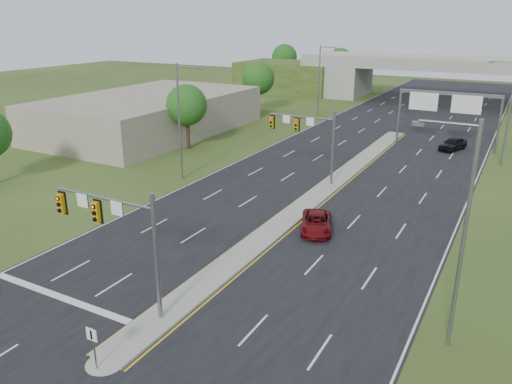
{
  "coord_description": "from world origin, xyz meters",
  "views": [
    {
      "loc": [
        15.09,
        -17.23,
        14.96
      ],
      "look_at": [
        -1.19,
        12.54,
        3.0
      ],
      "focal_mm": 35.0,
      "sensor_mm": 36.0,
      "label": 1
    }
  ],
  "objects_px": {
    "keep_right_sign": "(93,342)",
    "overpass": "(439,83)",
    "car_far_c": "(453,144)",
    "signal_mast_far": "(310,134)",
    "signal_mast_near": "(119,229)",
    "car_far_a": "(316,223)",
    "sign_gantry": "(447,104)"
  },
  "relations": [
    {
      "from": "sign_gantry",
      "to": "car_far_c",
      "type": "bearing_deg",
      "value": -23.73
    },
    {
      "from": "car_far_a",
      "to": "keep_right_sign",
      "type": "bearing_deg",
      "value": -119.15
    },
    {
      "from": "signal_mast_near",
      "to": "keep_right_sign",
      "type": "bearing_deg",
      "value": -63.06
    },
    {
      "from": "signal_mast_far",
      "to": "keep_right_sign",
      "type": "height_order",
      "value": "signal_mast_far"
    },
    {
      "from": "car_far_c",
      "to": "car_far_a",
      "type": "bearing_deg",
      "value": -80.77
    },
    {
      "from": "signal_mast_near",
      "to": "signal_mast_far",
      "type": "relative_size",
      "value": 1.0
    },
    {
      "from": "keep_right_sign",
      "to": "sign_gantry",
      "type": "height_order",
      "value": "sign_gantry"
    },
    {
      "from": "signal_mast_far",
      "to": "car_far_c",
      "type": "bearing_deg",
      "value": 62.24
    },
    {
      "from": "signal_mast_far",
      "to": "car_far_c",
      "type": "relative_size",
      "value": 1.58
    },
    {
      "from": "signal_mast_far",
      "to": "overpass",
      "type": "height_order",
      "value": "overpass"
    },
    {
      "from": "sign_gantry",
      "to": "car_far_c",
      "type": "distance_m",
      "value": 4.68
    },
    {
      "from": "overpass",
      "to": "car_far_c",
      "type": "bearing_deg",
      "value": -77.41
    },
    {
      "from": "signal_mast_near",
      "to": "car_far_a",
      "type": "xyz_separation_m",
      "value": [
        5.03,
        14.61,
        -4.06
      ]
    },
    {
      "from": "sign_gantry",
      "to": "overpass",
      "type": "xyz_separation_m",
      "value": [
        -6.68,
        35.08,
        -1.69
      ]
    },
    {
      "from": "overpass",
      "to": "signal_mast_near",
      "type": "bearing_deg",
      "value": -91.62
    },
    {
      "from": "signal_mast_near",
      "to": "car_far_c",
      "type": "bearing_deg",
      "value": 77.04
    },
    {
      "from": "signal_mast_far",
      "to": "sign_gantry",
      "type": "bearing_deg",
      "value": 65.89
    },
    {
      "from": "keep_right_sign",
      "to": "car_far_c",
      "type": "height_order",
      "value": "keep_right_sign"
    },
    {
      "from": "signal_mast_far",
      "to": "overpass",
      "type": "relative_size",
      "value": 0.09
    },
    {
      "from": "signal_mast_far",
      "to": "car_far_a",
      "type": "relative_size",
      "value": 1.5
    },
    {
      "from": "car_far_c",
      "to": "signal_mast_near",
      "type": "bearing_deg",
      "value": -83.85
    },
    {
      "from": "signal_mast_near",
      "to": "car_far_a",
      "type": "distance_m",
      "value": 15.97
    },
    {
      "from": "signal_mast_far",
      "to": "car_far_a",
      "type": "height_order",
      "value": "signal_mast_far"
    },
    {
      "from": "signal_mast_near",
      "to": "signal_mast_far",
      "type": "height_order",
      "value": "same"
    },
    {
      "from": "signal_mast_far",
      "to": "sign_gantry",
      "type": "distance_m",
      "value": 21.91
    },
    {
      "from": "signal_mast_far",
      "to": "keep_right_sign",
      "type": "bearing_deg",
      "value": -85.61
    },
    {
      "from": "keep_right_sign",
      "to": "overpass",
      "type": "bearing_deg",
      "value": 90.0
    },
    {
      "from": "signal_mast_near",
      "to": "overpass",
      "type": "relative_size",
      "value": 0.09
    },
    {
      "from": "signal_mast_far",
      "to": "car_far_c",
      "type": "height_order",
      "value": "signal_mast_far"
    },
    {
      "from": "keep_right_sign",
      "to": "car_far_a",
      "type": "relative_size",
      "value": 0.47
    },
    {
      "from": "sign_gantry",
      "to": "overpass",
      "type": "bearing_deg",
      "value": 100.79
    },
    {
      "from": "keep_right_sign",
      "to": "car_far_a",
      "type": "bearing_deg",
      "value": 81.74
    }
  ]
}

